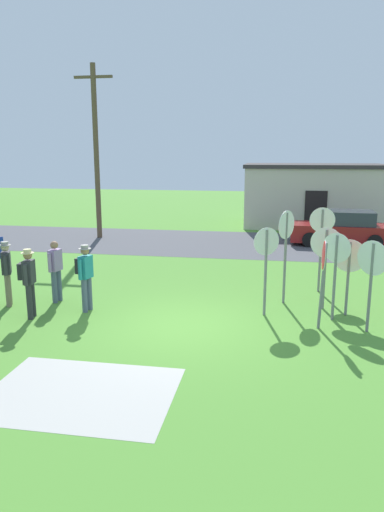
{
  "coord_description": "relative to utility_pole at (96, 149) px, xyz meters",
  "views": [
    {
      "loc": [
        2.08,
        -10.48,
        4.03
      ],
      "look_at": [
        -0.04,
        1.82,
        1.3
      ],
      "focal_mm": 33.46,
      "sensor_mm": 36.0,
      "label": 1
    }
  ],
  "objects": [
    {
      "name": "stop_sign_low_front",
      "position": [
        8.09,
        -9.98,
        -2.64
      ],
      "size": [
        0.6,
        0.36,
        2.23
      ],
      "color": "slate",
      "rests_on": "ground"
    },
    {
      "name": "building_background",
      "position": [
        10.35,
        5.61,
        -2.45
      ],
      "size": [
        7.52,
        4.4,
        3.38
      ],
      "color": "beige",
      "rests_on": "ground"
    },
    {
      "name": "ground_plane",
      "position": [
        6.16,
        -11.1,
        -4.15
      ],
      "size": [
        80.0,
        80.0,
        0.0
      ],
      "primitive_type": "plane",
      "color": "#518E33"
    },
    {
      "name": "concrete_path",
      "position": [
        5.1,
        -14.56,
        -4.14
      ],
      "size": [
        3.2,
        2.4,
        0.01
      ],
      "primitive_type": "cube",
      "color": "#ADAAA3",
      "rests_on": "ground"
    },
    {
      "name": "stop_sign_rear_left",
      "position": [
        9.59,
        -9.21,
        -2.67
      ],
      "size": [
        0.79,
        0.15,
        2.16
      ],
      "color": "slate",
      "rests_on": "ground"
    },
    {
      "name": "stop_sign_rear_right",
      "position": [
        10.44,
        -10.73,
        -2.7
      ],
      "size": [
        0.57,
        0.56,
        2.12
      ],
      "color": "slate",
      "rests_on": "ground"
    },
    {
      "name": "stop_sign_tallest",
      "position": [
        8.58,
        -8.89,
        -2.42
      ],
      "size": [
        0.42,
        0.64,
        2.53
      ],
      "color": "slate",
      "rests_on": "ground"
    },
    {
      "name": "stop_sign_center_cluster",
      "position": [
        9.39,
        -10.71,
        -2.73
      ],
      "size": [
        0.14,
        0.7,
        2.09
      ],
      "color": "slate",
      "rests_on": "ground"
    },
    {
      "name": "street_asphalt",
      "position": [
        6.16,
        -0.52,
        -4.14
      ],
      "size": [
        60.0,
        6.4,
        0.01
      ],
      "primitive_type": "cube",
      "color": "#4C4C51",
      "rests_on": "ground"
    },
    {
      "name": "person_near_signs",
      "position": [
        2.46,
        -9.84,
        -3.2
      ],
      "size": [
        0.28,
        0.56,
        1.69
      ],
      "color": "#4C5670",
      "rests_on": "ground"
    },
    {
      "name": "stop_sign_leaning_right",
      "position": [
        9.62,
        -7.6,
        -2.46
      ],
      "size": [
        0.72,
        0.07,
        2.48
      ],
      "color": "slate",
      "rests_on": "ground"
    },
    {
      "name": "utility_pole",
      "position": [
        0.0,
        0.0,
        0.0
      ],
      "size": [
        1.8,
        0.24,
        7.93
      ],
      "color": "brown",
      "rests_on": "ground"
    },
    {
      "name": "stop_sign_far_back",
      "position": [
        10.12,
        -9.63,
        -2.83
      ],
      "size": [
        0.79,
        0.21,
        1.94
      ],
      "color": "slate",
      "rests_on": "ground"
    },
    {
      "name": "person_in_blue",
      "position": [
        1.33,
        -10.37,
        -3.16
      ],
      "size": [
        0.36,
        0.52,
        1.74
      ],
      "color": "#7A6B56",
      "rests_on": "ground"
    },
    {
      "name": "parked_car_on_street",
      "position": [
        11.25,
        0.07,
        -3.46
      ],
      "size": [
        4.39,
        2.18,
        1.51
      ],
      "color": "maroon",
      "rests_on": "ground"
    },
    {
      "name": "stop_sign_nearest",
      "position": [
        9.75,
        -10.05,
        -2.68
      ],
      "size": [
        0.61,
        0.41,
        2.16
      ],
      "color": "slate",
      "rests_on": "ground"
    },
    {
      "name": "person_in_teal",
      "position": [
        2.39,
        -11.17,
        -3.14
      ],
      "size": [
        0.42,
        0.56,
        1.74
      ],
      "color": "#2D2D33",
      "rests_on": "ground"
    },
    {
      "name": "person_holding_notes",
      "position": [
        3.55,
        -10.43,
        -3.14
      ],
      "size": [
        0.42,
        0.56,
        1.74
      ],
      "color": "#4C5670",
      "rests_on": "ground"
    }
  ]
}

